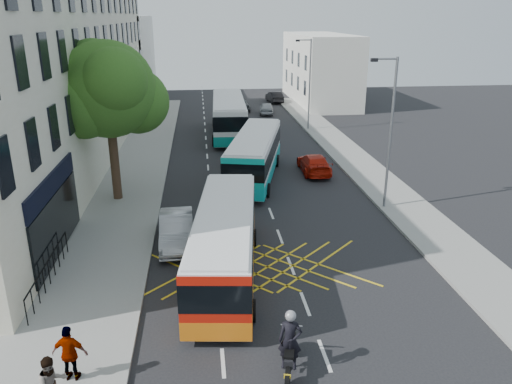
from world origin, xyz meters
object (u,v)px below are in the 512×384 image
object	(u,v)px
bus_mid	(255,155)
parked_car_silver	(177,230)
red_hatchback	(314,164)
bus_far	(229,116)
distant_car_grey	(239,105)
street_tree	(107,91)
lamp_far	(309,80)
distant_car_silver	(267,108)
distant_car_dark	(274,97)
bus_near	(225,242)
pedestrian_far	(70,353)
motorbike	(290,343)
lamp_near	(389,126)

from	to	relation	value
bus_mid	parked_car_silver	bearing A→B (deg)	-102.60
red_hatchback	bus_far	bearing A→B (deg)	-65.93
distant_car_grey	street_tree	bearing A→B (deg)	-111.47
lamp_far	bus_far	world-z (taller)	lamp_far
distant_car_silver	distant_car_dark	bearing A→B (deg)	-96.83
bus_near	distant_car_dark	size ratio (longest dim) A/B	2.51
bus_far	pedestrian_far	xyz separation A→B (m)	(-6.44, -31.23, -0.71)
bus_near	pedestrian_far	xyz separation A→B (m)	(-4.75, -5.94, -0.45)
red_hatchback	bus_near	bearing A→B (deg)	64.47
street_tree	motorbike	world-z (taller)	street_tree
bus_near	red_hatchback	bearing A→B (deg)	70.07
distant_car_dark	bus_mid	bearing A→B (deg)	73.64
bus_mid	distant_car_silver	distance (m)	22.58
lamp_far	pedestrian_far	world-z (taller)	lamp_far
lamp_far	motorbike	world-z (taller)	lamp_far
lamp_near	distant_car_silver	distance (m)	28.87
lamp_far	distant_car_dark	distance (m)	16.40
lamp_near	parked_car_silver	size ratio (longest dim) A/B	1.82
bus_far	red_hatchback	distance (m)	12.91
street_tree	pedestrian_far	bearing A→B (deg)	-86.43
bus_far	distant_car_dark	distance (m)	18.33
motorbike	red_hatchback	size ratio (longest dim) A/B	0.53
lamp_far	bus_near	distance (m)	28.11
bus_near	bus_far	size ratio (longest dim) A/B	0.86
parked_car_silver	pedestrian_far	bearing A→B (deg)	-108.65
lamp_far	parked_car_silver	world-z (taller)	lamp_far
distant_car_silver	pedestrian_far	size ratio (longest dim) A/B	2.08
distant_car_grey	distant_car_dark	bearing A→B (deg)	44.12
motorbike	lamp_far	bearing A→B (deg)	91.07
pedestrian_far	bus_near	bearing A→B (deg)	-119.13
parked_car_silver	distant_car_silver	bearing A→B (deg)	72.69
bus_mid	distant_car_grey	bearing A→B (deg)	101.52
red_hatchback	parked_car_silver	bearing A→B (deg)	50.44
lamp_near	bus_far	bearing A→B (deg)	111.19
lamp_far	parked_car_silver	distance (m)	26.08
pedestrian_far	motorbike	bearing A→B (deg)	-172.24
bus_near	distant_car_silver	world-z (taller)	bus_near
parked_car_silver	red_hatchback	bearing A→B (deg)	47.00
lamp_far	distant_car_dark	xyz separation A→B (m)	(-0.70, 15.91, -3.95)
bus_mid	motorbike	distance (m)	18.83
distant_car_silver	distant_car_dark	xyz separation A→B (m)	(1.95, 7.44, 0.05)
distant_car_grey	distant_car_dark	size ratio (longest dim) A/B	1.12
lamp_near	bus_mid	distance (m)	9.43
bus_mid	parked_car_silver	world-z (taller)	bus_mid
bus_mid	pedestrian_far	size ratio (longest dim) A/B	6.15
lamp_far	distant_car_grey	size ratio (longest dim) A/B	1.76
lamp_far	red_hatchback	bearing A→B (deg)	-99.94
parked_car_silver	distant_car_dark	size ratio (longest dim) A/B	1.08
lamp_far	red_hatchback	world-z (taller)	lamp_far
lamp_near	distant_car_grey	bearing A→B (deg)	100.04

